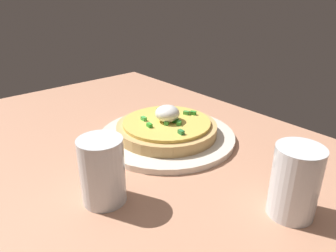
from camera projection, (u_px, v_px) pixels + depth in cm
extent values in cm
cube|color=tan|center=(119.00, 162.00, 62.72)|extent=(104.21, 80.62, 2.42)
cylinder|color=silver|center=(168.00, 137.00, 68.98)|extent=(29.40, 29.40, 1.24)
cylinder|color=tan|center=(168.00, 130.00, 68.25)|extent=(21.52, 21.52, 2.33)
cylinder|color=#DFBD53|center=(168.00, 123.00, 67.63)|extent=(18.71, 18.71, 0.67)
ellipsoid|color=white|center=(167.00, 113.00, 67.32)|extent=(5.19, 5.19, 3.47)
cube|color=#2F813D|center=(181.00, 132.00, 61.88)|extent=(1.35, 0.93, 0.80)
cube|color=green|center=(193.00, 113.00, 71.00)|extent=(1.50, 1.29, 0.80)
cube|color=green|center=(149.00, 125.00, 64.90)|extent=(1.36, 0.94, 0.80)
cube|color=green|center=(185.00, 112.00, 71.37)|extent=(1.49, 1.22, 0.80)
cube|color=green|center=(167.00, 123.00, 66.00)|extent=(1.39, 1.51, 0.80)
cube|color=green|center=(144.00, 119.00, 68.01)|extent=(1.28, 0.80, 0.80)
cube|color=green|center=(179.00, 123.00, 65.89)|extent=(1.38, 1.51, 0.80)
cube|color=green|center=(169.00, 117.00, 68.62)|extent=(1.25, 1.50, 0.80)
cube|color=#33882A|center=(176.00, 121.00, 67.02)|extent=(1.51, 1.39, 0.80)
cube|color=#2C842B|center=(159.00, 111.00, 72.13)|extent=(1.51, 1.32, 0.80)
cube|color=green|center=(170.00, 117.00, 68.61)|extent=(1.04, 1.41, 0.80)
cylinder|color=silver|center=(102.00, 171.00, 47.87)|extent=(6.82, 6.82, 10.58)
cylinder|color=#B15925|center=(103.00, 179.00, 48.46)|extent=(6.00, 6.00, 6.89)
cylinder|color=silver|center=(295.00, 182.00, 44.93)|extent=(6.81, 6.81, 10.90)
cylinder|color=#C27722|center=(294.00, 187.00, 45.32)|extent=(5.99, 5.99, 8.18)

